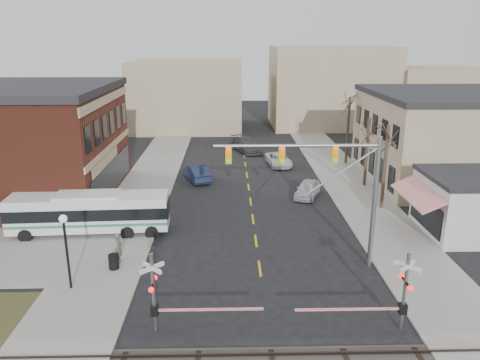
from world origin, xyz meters
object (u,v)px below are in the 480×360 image
at_px(transit_bus, 89,212).
at_px(car_a, 307,189).
at_px(trash_bin, 114,262).
at_px(car_c, 278,160).
at_px(pedestrian_far, 104,216).
at_px(rr_crossing_east, 395,292).
at_px(rr_crossing_west, 163,294).
at_px(street_lamp, 65,236).
at_px(pedestrian_near, 119,248).
at_px(car_b, 196,172).
at_px(car_d, 247,145).
at_px(traffic_signal_mast, 331,176).

relative_size(transit_bus, car_a, 2.68).
xyz_separation_m(trash_bin, car_c, (12.25, 23.55, 0.09)).
bearing_deg(pedestrian_far, rr_crossing_east, -94.68).
distance_m(rr_crossing_west, street_lamp, 6.96).
bearing_deg(pedestrian_near, transit_bus, 29.02).
xyz_separation_m(rr_crossing_east, car_a, (-0.90, 19.37, -1.26)).
height_order(car_b, car_d, car_d).
bearing_deg(car_a, pedestrian_near, -115.51).
bearing_deg(rr_crossing_east, car_c, 94.50).
relative_size(car_b, car_c, 1.01).
relative_size(transit_bus, pedestrian_near, 5.75).
distance_m(transit_bus, traffic_signal_mast, 17.01).
bearing_deg(pedestrian_far, car_b, 6.81).
bearing_deg(trash_bin, street_lamp, -130.24).
xyz_separation_m(transit_bus, car_a, (16.60, 7.60, -0.91)).
bearing_deg(transit_bus, pedestrian_near, -57.09).
height_order(pedestrian_near, pedestrian_far, pedestrian_near).
distance_m(rr_crossing_east, street_lamp, 16.98).
bearing_deg(pedestrian_far, trash_bin, -129.68).
bearing_deg(street_lamp, rr_crossing_east, -13.77).
relative_size(rr_crossing_west, car_a, 1.35).
bearing_deg(traffic_signal_mast, pedestrian_far, 158.32).
xyz_separation_m(rr_crossing_west, pedestrian_far, (-5.82, 12.18, -0.89)).
distance_m(traffic_signal_mast, rr_crossing_east, 7.69).
xyz_separation_m(traffic_signal_mast, rr_crossing_west, (-8.94, -6.31, -3.74)).
height_order(car_a, car_b, car_b).
relative_size(rr_crossing_east, car_b, 1.16).
relative_size(rr_crossing_west, pedestrian_far, 2.92).
xyz_separation_m(rr_crossing_east, pedestrian_far, (-16.63, 12.32, -0.89)).
xyz_separation_m(rr_crossing_west, trash_bin, (-3.79, 6.08, -1.40)).
bearing_deg(car_c, car_a, -90.18).
distance_m(rr_crossing_east, pedestrian_near, 16.07).
height_order(car_c, pedestrian_far, pedestrian_far).
relative_size(car_a, pedestrian_far, 2.16).
distance_m(car_d, pedestrian_far, 26.46).
relative_size(car_a, car_c, 0.86).
height_order(rr_crossing_west, pedestrian_far, rr_crossing_west).
relative_size(transit_bus, traffic_signal_mast, 1.17).
bearing_deg(street_lamp, transit_bus, 97.72).
bearing_deg(car_c, trash_bin, -125.55).
bearing_deg(pedestrian_far, pedestrian_near, -125.55).
height_order(transit_bus, pedestrian_far, transit_bus).
xyz_separation_m(car_b, car_d, (5.37, 11.76, 0.04)).
distance_m(car_c, pedestrian_near, 25.76).
bearing_deg(car_a, traffic_signal_mast, -72.17).
bearing_deg(traffic_signal_mast, trash_bin, -178.96).
height_order(rr_crossing_west, pedestrian_near, rr_crossing_west).
bearing_deg(trash_bin, pedestrian_far, 108.47).
relative_size(rr_crossing_east, car_a, 1.35).
bearing_deg(car_b, rr_crossing_west, 69.64).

